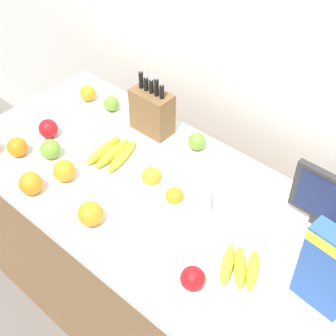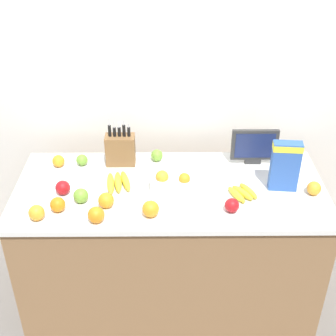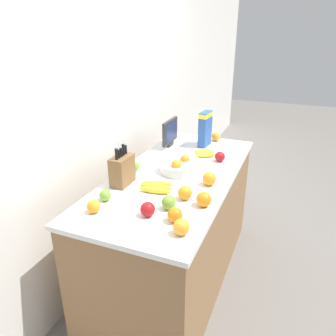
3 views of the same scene
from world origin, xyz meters
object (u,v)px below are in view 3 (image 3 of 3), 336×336
apple_rear (134,166)px  apple_middle (148,209)px  fruit_bowl (181,166)px  apple_front (220,157)px  orange_near_bowl (94,206)px  banana_bunch_right (156,187)px  apple_by_knife_block (105,195)px  orange_back_center (204,199)px  orange_mid_right (216,137)px  orange_by_cereal (181,227)px  orange_front_right (185,193)px  knife_block (122,170)px  apple_rightmost (169,202)px  orange_front_left (209,179)px  orange_mid_left (175,215)px  small_monitor (170,132)px  cereal_box (205,127)px  banana_bunch_left (205,153)px

apple_rear → apple_middle: bearing=-145.8°
fruit_bowl → apple_front: (0.28, -0.20, 0.00)m
apple_front → orange_near_bowl: bearing=155.4°
banana_bunch_right → apple_by_knife_block: apple_by_knife_block is taller
apple_middle → orange_near_bowl: bearing=105.3°
orange_back_center → apple_rear: bearing=63.3°
fruit_bowl → banana_bunch_right: bearing=172.3°
orange_mid_right → orange_by_cereal: orange_by_cereal is taller
apple_rear → orange_front_right: orange_front_right is taller
fruit_bowl → apple_by_knife_block: (-0.55, 0.26, -0.00)m
apple_front → orange_front_right: orange_front_right is taller
fruit_bowl → banana_bunch_right: fruit_bowl is taller
orange_near_bowl → apple_middle: bearing=-74.7°
fruit_bowl → orange_mid_right: 0.73m
apple_middle → orange_near_bowl: apple_middle is taller
orange_front_right → knife_block: bearing=84.3°
banana_bunch_right → apple_front: apple_front is taller
apple_rightmost → apple_front: size_ratio=1.05×
orange_front_left → orange_by_cereal: size_ratio=1.08×
apple_rear → knife_block: bearing=-172.2°
fruit_bowl → orange_mid_left: bearing=-162.7°
orange_front_left → orange_by_cereal: (-0.56, -0.02, -0.00)m
apple_rear → orange_mid_left: 0.70m
apple_rear → apple_front: bearing=-52.3°
fruit_bowl → apple_middle: 0.61m
small_monitor → banana_bunch_right: small_monitor is taller
small_monitor → apple_rightmost: (-0.96, -0.38, -0.08)m
cereal_box → apple_rear: bearing=162.2°
small_monitor → orange_near_bowl: size_ratio=3.76×
fruit_bowl → apple_front: 0.34m
orange_front_right → orange_mid_right: bearing=5.4°
apple_by_knife_block → orange_mid_left: 0.45m
apple_middle → orange_back_center: bearing=-49.0°
cereal_box → orange_front_left: size_ratio=3.30×
orange_near_bowl → knife_block: bearing=4.8°
fruit_bowl → cereal_box: bearing=0.5°
apple_rightmost → orange_back_center: bearing=-58.9°
apple_front → orange_near_bowl: apple_front is taller
knife_block → banana_bunch_left: knife_block is taller
small_monitor → apple_rear: size_ratio=3.77×
banana_bunch_right → apple_rightmost: 0.24m
apple_by_knife_block → orange_front_right: (0.19, -0.41, 0.01)m
fruit_bowl → knife_block: bearing=140.0°
banana_bunch_left → orange_by_cereal: orange_by_cereal is taller
knife_block → fruit_bowl: size_ratio=0.99×
apple_front → orange_mid_left: size_ratio=0.96×
cereal_box → orange_near_bowl: 1.29m
apple_by_knife_block → orange_near_bowl: size_ratio=0.94×
orange_near_bowl → orange_back_center: 0.59m
knife_block → apple_rightmost: 0.43m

